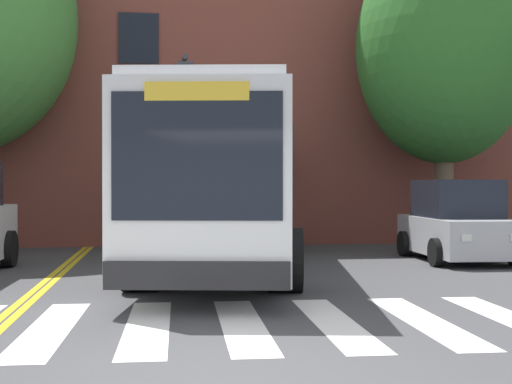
% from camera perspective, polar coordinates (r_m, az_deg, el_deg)
% --- Properties ---
extents(ground_plane, '(120.00, 120.00, 0.00)m').
position_cam_1_polar(ground_plane, '(6.64, -3.19, -14.31)').
color(ground_plane, '#424244').
extents(crosswalk, '(13.22, 3.82, 0.01)m').
position_cam_1_polar(crosswalk, '(8.80, -4.89, -10.57)').
color(crosswalk, white).
rests_on(crosswalk, ground).
extents(lane_line_yellow_inner, '(0.12, 36.00, 0.01)m').
position_cam_1_polar(lane_line_yellow_inner, '(22.78, -12.81, -3.74)').
color(lane_line_yellow_inner, gold).
rests_on(lane_line_yellow_inner, ground).
extents(lane_line_yellow_outer, '(0.12, 36.00, 0.01)m').
position_cam_1_polar(lane_line_yellow_outer, '(22.77, -12.41, -3.74)').
color(lane_line_yellow_outer, gold).
rests_on(lane_line_yellow_outer, ground).
extents(city_bus, '(4.33, 12.59, 3.27)m').
position_cam_1_polar(city_bus, '(15.18, -2.25, 0.79)').
color(city_bus, white).
rests_on(city_bus, ground).
extents(car_silver_far_lane, '(2.06, 3.72, 1.82)m').
position_cam_1_polar(car_silver_far_lane, '(16.69, 15.76, -2.47)').
color(car_silver_far_lane, '#B7BABF').
rests_on(car_silver_far_lane, ground).
extents(traffic_light_overhead, '(0.35, 3.15, 4.70)m').
position_cam_1_polar(traffic_light_overhead, '(16.44, -6.03, 5.70)').
color(traffic_light_overhead, '#28282D').
rests_on(traffic_light_overhead, ground).
extents(street_tree_curbside_large, '(6.50, 6.33, 8.48)m').
position_cam_1_polar(street_tree_curbside_large, '(20.08, 14.82, 11.03)').
color(street_tree_curbside_large, brown).
rests_on(street_tree_curbside_large, ground).
extents(building_facade, '(31.11, 7.96, 10.88)m').
position_cam_1_polar(building_facade, '(24.21, -9.10, 9.44)').
color(building_facade, brown).
rests_on(building_facade, ground).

